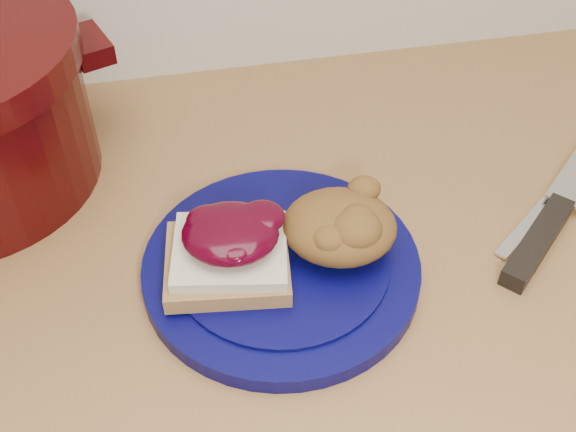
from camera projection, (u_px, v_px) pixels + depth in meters
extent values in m
cylinder|color=#05043D|center=(281.00, 268.00, 0.63)|extent=(0.29, 0.29, 0.02)
cube|color=olive|center=(228.00, 263.00, 0.61)|extent=(0.11, 0.10, 0.02)
cube|color=beige|center=(230.00, 251.00, 0.60)|extent=(0.11, 0.10, 0.01)
ellipsoid|color=#31010F|center=(230.00, 233.00, 0.59)|extent=(0.09, 0.09, 0.02)
ellipsoid|color=brown|center=(339.00, 227.00, 0.61)|extent=(0.12, 0.11, 0.05)
cube|color=black|center=(538.00, 241.00, 0.65)|extent=(0.10, 0.10, 0.02)
cube|color=silver|center=(540.00, 209.00, 0.69)|extent=(0.13, 0.11, 0.00)
cube|color=black|center=(88.00, 46.00, 0.71)|extent=(0.05, 0.07, 0.02)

